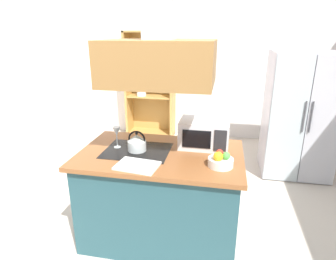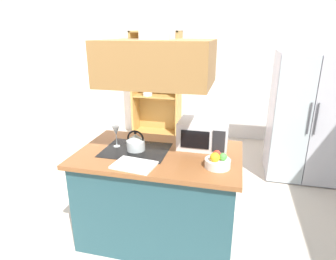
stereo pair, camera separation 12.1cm
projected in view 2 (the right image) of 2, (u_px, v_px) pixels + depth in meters
The scene contains 11 objects.
ground_plane at pixel (145, 225), 3.04m from camera, with size 7.80×7.80×0.00m, color beige.
wall_back at pixel (193, 65), 5.36m from camera, with size 6.00×0.12×2.70m, color silver.
kitchen_island at pixel (159, 195), 2.77m from camera, with size 1.49×0.94×0.90m.
range_hood at pixel (158, 50), 2.32m from camera, with size 0.90×0.70×1.17m.
refrigerator at pixel (305, 117), 3.87m from camera, with size 0.90×0.77×1.71m.
dish_cabinet at pixel (157, 91), 5.46m from camera, with size 0.90×0.40×1.97m.
kettle at pixel (136, 142), 2.64m from camera, with size 0.17×0.17×0.19m.
cutting_board at pixel (134, 165), 2.35m from camera, with size 0.34×0.24×0.02m, color white.
microwave at pixel (203, 134), 2.71m from camera, with size 0.46×0.35×0.26m.
wine_glass_on_counter at pixel (116, 132), 2.71m from camera, with size 0.08×0.08×0.21m.
fruit_bowl at pixel (218, 162), 2.32m from camera, with size 0.21×0.21×0.14m.
Camera 2 is at (0.84, -2.42, 1.95)m, focal length 30.56 mm.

